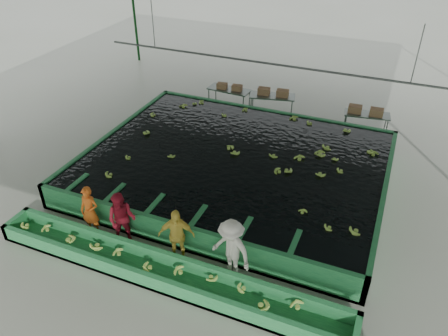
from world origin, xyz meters
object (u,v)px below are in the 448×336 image
at_px(flotation_tank, 235,167).
at_px(worker_a, 90,211).
at_px(sorting_trough, 163,272).
at_px(packing_table_left, 229,98).
at_px(box_stack_right, 365,114).
at_px(worker_b, 122,219).
at_px(worker_c, 176,235).
at_px(worker_d, 231,250).
at_px(box_stack_mid, 273,95).
at_px(packing_table_mid, 272,105).
at_px(box_stack_left, 229,89).
at_px(packing_table_right, 366,123).

distance_m(flotation_tank, worker_a, 5.15).
xyz_separation_m(sorting_trough, packing_table_left, (-2.40, 10.42, 0.19)).
distance_m(flotation_tank, box_stack_right, 6.37).
bearing_deg(packing_table_left, worker_b, -85.89).
relative_size(sorting_trough, box_stack_right, 7.26).
distance_m(sorting_trough, worker_c, 0.99).
bearing_deg(flotation_tank, worker_a, -123.15).
height_order(sorting_trough, packing_table_left, packing_table_left).
relative_size(worker_a, worker_d, 0.88).
height_order(sorting_trough, box_stack_mid, box_stack_mid).
bearing_deg(packing_table_mid, sorting_trough, -87.99).
bearing_deg(packing_table_mid, worker_a, -104.19).
relative_size(worker_a, packing_table_left, 0.82).
height_order(sorting_trough, packing_table_mid, packing_table_mid).
bearing_deg(packing_table_left, worker_c, -75.94).
bearing_deg(box_stack_right, box_stack_left, 179.42).
relative_size(worker_b, box_stack_mid, 1.26).
distance_m(sorting_trough, box_stack_right, 10.95).
height_order(worker_a, worker_b, worker_b).
bearing_deg(box_stack_mid, packing_table_right, -1.80).
xyz_separation_m(flotation_tank, packing_table_mid, (-0.37, 5.36, -0.00)).
bearing_deg(box_stack_mid, flotation_tank, -86.31).
bearing_deg(box_stack_right, sorting_trough, -109.43).
distance_m(flotation_tank, sorting_trough, 5.10).
distance_m(flotation_tank, packing_table_mid, 5.37).
relative_size(worker_c, packing_table_left, 0.86).
distance_m(flotation_tank, box_stack_mid, 5.42).
height_order(worker_b, packing_table_mid, worker_b).
relative_size(flotation_tank, packing_table_left, 5.16).
xyz_separation_m(worker_d, packing_table_left, (-3.98, 9.62, -0.47)).
relative_size(packing_table_right, box_stack_right, 1.31).
bearing_deg(worker_a, worker_c, -3.63).
relative_size(packing_table_right, box_stack_left, 1.57).
xyz_separation_m(packing_table_mid, box_stack_left, (-2.01, -0.08, 0.43)).
bearing_deg(packing_table_left, box_stack_mid, 2.00).
xyz_separation_m(worker_c, packing_table_left, (-2.41, 9.62, -0.40)).
xyz_separation_m(worker_b, worker_d, (3.29, 0.00, 0.06)).
distance_m(packing_table_right, box_stack_right, 0.42).
height_order(sorting_trough, worker_a, worker_a).
bearing_deg(box_stack_right, worker_b, -119.33).
xyz_separation_m(packing_table_left, packing_table_mid, (2.03, 0.04, 0.01)).
distance_m(sorting_trough, worker_a, 2.97).
relative_size(worker_b, box_stack_left, 1.46).
distance_m(sorting_trough, worker_d, 1.89).
height_order(flotation_tank, sorting_trough, flotation_tank).
height_order(packing_table_mid, packing_table_right, packing_table_mid).
relative_size(box_stack_mid, box_stack_right, 0.98).
distance_m(packing_table_mid, box_stack_right, 4.03).
relative_size(box_stack_left, box_stack_mid, 0.86).
bearing_deg(worker_c, packing_table_left, 81.78).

